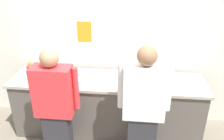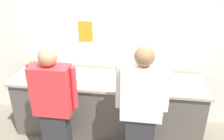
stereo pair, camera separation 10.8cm
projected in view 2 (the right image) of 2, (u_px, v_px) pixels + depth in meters
The scene contains 12 objects.
wall_back at pixel (112, 33), 3.61m from camera, with size 4.48×0.11×2.98m.
prep_counter at pixel (108, 105), 3.60m from camera, with size 2.86×0.72×0.92m.
chef_near_left at pixel (54, 107), 2.85m from camera, with size 0.60×0.24×1.64m.
chef_center at pixel (141, 111), 2.72m from camera, with size 0.62×0.24×1.71m.
plate_stack_front at pixel (86, 73), 3.56m from camera, with size 0.20×0.20×0.05m.
plate_stack_rear at pixel (139, 79), 3.36m from camera, with size 0.20×0.20×0.06m.
mixing_bowl_steel at pixel (58, 72), 3.49m from camera, with size 0.31×0.31×0.13m, color #B7BABF.
sheet_tray at pixel (109, 79), 3.40m from camera, with size 0.53×0.35×0.02m, color #B7BABF.
squeeze_bottle_primary at pixel (32, 65), 3.65m from camera, with size 0.06×0.06×0.19m.
ramekin_red_sauce at pixel (40, 73), 3.54m from camera, with size 0.10×0.10×0.05m.
ramekin_green_sauce at pixel (80, 80), 3.33m from camera, with size 0.10×0.10×0.05m.
ramekin_orange_sauce at pixel (165, 82), 3.29m from camera, with size 0.10×0.10×0.04m.
Camera 2 is at (0.50, -2.61, 2.49)m, focal length 37.09 mm.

